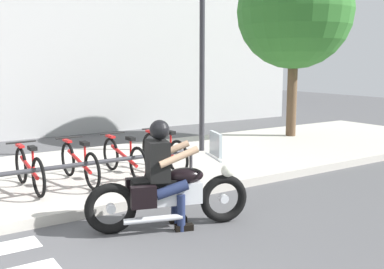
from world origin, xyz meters
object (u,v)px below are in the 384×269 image
(tree_near_rack, at_px, (295,11))
(bicycle_5, at_px, (79,163))
(bicycle_7, at_px, (164,152))
(bike_rack, at_px, (9,175))
(street_lamp, at_px, (202,45))
(motorcycle, at_px, (170,194))
(rider, at_px, (164,167))
(bicycle_6, at_px, (124,157))
(bicycle_4, at_px, (29,169))

(tree_near_rack, bearing_deg, bicycle_5, -166.25)
(bicycle_7, relative_size, bike_rack, 0.26)
(bike_rack, bearing_deg, bicycle_7, 10.89)
(street_lamp, bearing_deg, bike_rack, -158.84)
(motorcycle, relative_size, bike_rack, 0.34)
(rider, distance_m, tree_near_rack, 7.88)
(rider, relative_size, bike_rack, 0.23)
(bicycle_6, distance_m, tree_near_rack, 6.75)
(bicycle_6, distance_m, bicycle_7, 0.82)
(bicycle_6, xyz_separation_m, bike_rack, (-2.06, -0.55, 0.08))
(bicycle_7, bearing_deg, bicycle_5, 179.96)
(bicycle_6, xyz_separation_m, street_lamp, (2.54, 1.22, 2.05))
(bike_rack, bearing_deg, tree_near_rack, 15.47)
(bicycle_4, xyz_separation_m, bicycle_7, (2.47, -0.00, 0.01))
(motorcycle, distance_m, bicycle_6, 2.35)
(bicycle_7, bearing_deg, motorcycle, -118.11)
(motorcycle, distance_m, bicycle_5, 2.35)
(bicycle_6, relative_size, tree_near_rack, 0.34)
(bicycle_4, distance_m, street_lamp, 4.82)
(bicycle_5, height_order, bike_rack, bicycle_5)
(motorcycle, height_order, street_lamp, street_lamp)
(motorcycle, height_order, rider, rider)
(rider, height_order, bike_rack, rider)
(rider, height_order, bicycle_4, rider)
(bicycle_7, bearing_deg, street_lamp, 35.50)
(motorcycle, bearing_deg, bike_rack, 132.99)
(bicycle_5, xyz_separation_m, street_lamp, (3.36, 1.22, 2.05))
(rider, distance_m, bicycle_4, 2.59)
(bicycle_5, bearing_deg, bicycle_6, -0.01)
(rider, distance_m, bicycle_6, 2.37)
(bicycle_7, bearing_deg, bicycle_6, 179.93)
(bike_rack, bearing_deg, street_lamp, 21.16)
(rider, bearing_deg, street_lamp, 49.28)
(motorcycle, relative_size, bicycle_7, 1.31)
(bicycle_7, xyz_separation_m, street_lamp, (1.72, 1.22, 2.04))
(rider, xyz_separation_m, bicycle_5, (-0.34, 2.29, -0.35))
(motorcycle, xyz_separation_m, bicycle_4, (-1.23, 2.32, 0.03))
(bicycle_6, bearing_deg, motorcycle, -100.13)
(bicycle_4, bearing_deg, bike_rack, -126.56)
(rider, bearing_deg, tree_near_rack, 31.85)
(bicycle_4, distance_m, bike_rack, 0.70)
(tree_near_rack, bearing_deg, street_lamp, -173.04)
(bicycle_5, xyz_separation_m, bicycle_7, (1.64, -0.00, 0.01))
(bicycle_5, bearing_deg, tree_near_rack, 13.75)
(bicycle_5, xyz_separation_m, tree_near_rack, (6.64, 1.62, 3.02))
(bicycle_5, bearing_deg, bicycle_4, -179.96)
(bicycle_5, xyz_separation_m, bicycle_6, (0.82, -0.00, 0.00))
(street_lamp, height_order, tree_near_rack, tree_near_rack)
(rider, relative_size, bicycle_7, 0.89)
(bicycle_7, height_order, street_lamp, street_lamp)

